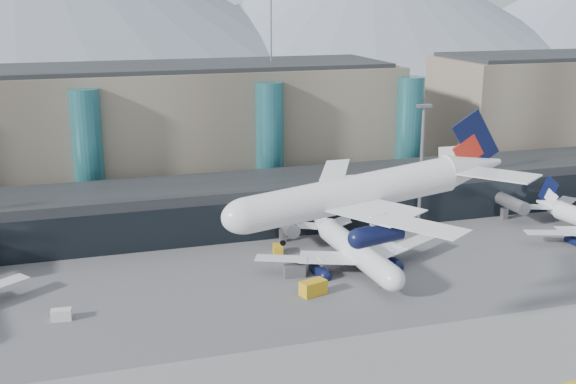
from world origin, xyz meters
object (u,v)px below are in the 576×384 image
(veh_a, at_px, (61,315))
(veh_h, at_px, (313,288))
(hero_jet, at_px, (379,180))
(veh_b, at_px, (278,249))
(lightmast_mid, at_px, (422,159))
(veh_c, at_px, (294,271))
(veh_d, at_px, (450,231))
(jet_parked_mid, at_px, (348,239))

(veh_a, bearing_deg, veh_h, 1.81)
(hero_jet, distance_m, veh_b, 50.95)
(lightmast_mid, distance_m, veh_c, 40.62)
(hero_jet, bearing_deg, veh_h, 89.48)
(veh_d, bearing_deg, jet_parked_mid, 160.38)
(hero_jet, distance_m, veh_c, 40.92)
(lightmast_mid, height_order, veh_b, lightmast_mid)
(lightmast_mid, bearing_deg, jet_parked_mid, -144.83)
(veh_d, height_order, veh_h, veh_h)
(veh_c, bearing_deg, veh_d, 25.50)
(lightmast_mid, height_order, veh_d, lightmast_mid)
(lightmast_mid, bearing_deg, veh_h, -140.20)
(veh_h, bearing_deg, veh_d, 11.01)
(lightmast_mid, height_order, veh_c, lightmast_mid)
(veh_c, bearing_deg, veh_b, 94.96)
(veh_c, height_order, veh_d, veh_c)
(veh_d, bearing_deg, veh_c, 160.03)
(hero_jet, height_order, veh_h, hero_jet)
(veh_a, distance_m, veh_c, 38.93)
(veh_a, height_order, veh_h, veh_h)
(jet_parked_mid, distance_m, veh_a, 50.80)
(veh_a, height_order, veh_b, veh_a)
(veh_a, relative_size, veh_b, 1.03)
(veh_h, bearing_deg, veh_c, 75.87)
(jet_parked_mid, height_order, veh_a, jet_parked_mid)
(jet_parked_mid, height_order, veh_c, jet_parked_mid)
(lightmast_mid, relative_size, veh_h, 6.02)
(veh_a, distance_m, veh_d, 77.57)
(hero_jet, bearing_deg, veh_c, 90.67)
(veh_b, xyz_separation_m, veh_c, (-0.48, -11.77, 0.18))
(jet_parked_mid, bearing_deg, veh_d, -74.11)
(lightmast_mid, relative_size, veh_b, 8.91)
(lightmast_mid, height_order, hero_jet, hero_jet)
(hero_jet, xyz_separation_m, veh_d, (36.63, 45.07, -24.60))
(veh_c, distance_m, veh_d, 38.90)
(lightmast_mid, xyz_separation_m, hero_jet, (-32.97, -51.95, 10.90))
(veh_b, xyz_separation_m, veh_d, (36.47, 0.40, -0.11))
(hero_jet, relative_size, jet_parked_mid, 1.03)
(lightmast_mid, xyz_separation_m, veh_h, (-32.69, -27.24, -13.24))
(veh_d, bearing_deg, hero_jet, -167.29)
(hero_jet, height_order, veh_c, hero_jet)
(hero_jet, bearing_deg, veh_d, 51.02)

